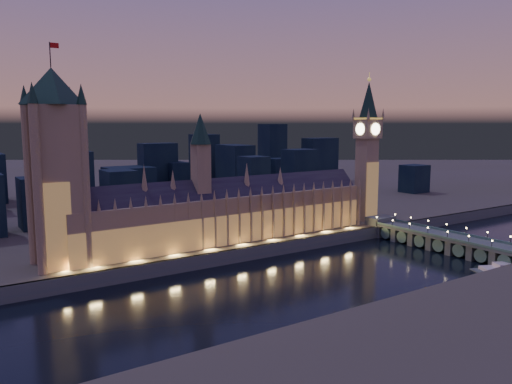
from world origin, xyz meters
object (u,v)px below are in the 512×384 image
victoria_tower (56,158)px  elizabeth_tower (368,139)px  westminster_bridge (437,240)px  palace_of_westminster (229,211)px

victoria_tower → elizabeth_tower: victoria_tower is taller
westminster_bridge → elizabeth_tower: bearing=88.4°
palace_of_westminster → westminster_bridge: size_ratio=1.79×
palace_of_westminster → westminster_bridge: 134.96m
westminster_bridge → victoria_tower: bearing=163.2°
palace_of_westminster → elizabeth_tower: size_ratio=1.86×
palace_of_westminster → victoria_tower: (-99.78, 0.16, 36.55)m
elizabeth_tower → westminster_bridge: (-1.83, -65.36, -62.65)m
victoria_tower → elizabeth_tower: 218.07m
westminster_bridge → palace_of_westminster: bearing=150.7°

